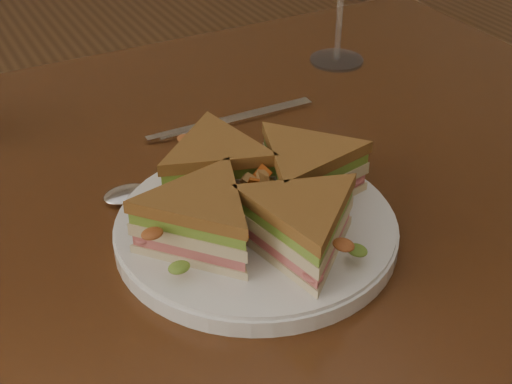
# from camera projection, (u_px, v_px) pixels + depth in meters

# --- Properties ---
(table) EXTENTS (1.20, 0.80, 0.75)m
(table) POSITION_uv_depth(u_px,v_px,m) (177.00, 283.00, 0.76)
(table) COLOR #33190B
(table) RESTS_ON ground
(plate) EXTENTS (0.26, 0.26, 0.02)m
(plate) POSITION_uv_depth(u_px,v_px,m) (256.00, 229.00, 0.66)
(plate) COLOR white
(plate) RESTS_ON table
(sandwich_wedges) EXTENTS (0.27, 0.27, 0.06)m
(sandwich_wedges) POSITION_uv_depth(u_px,v_px,m) (256.00, 197.00, 0.64)
(sandwich_wedges) COLOR beige
(sandwich_wedges) RESTS_ON plate
(crisps_mound) EXTENTS (0.09, 0.09, 0.05)m
(crisps_mound) POSITION_uv_depth(u_px,v_px,m) (256.00, 200.00, 0.64)
(crisps_mound) COLOR #BC5318
(crisps_mound) RESTS_ON plate
(spoon) EXTENTS (0.17, 0.09, 0.01)m
(spoon) POSITION_uv_depth(u_px,v_px,m) (143.00, 185.00, 0.73)
(spoon) COLOR silver
(spoon) RESTS_ON table
(knife) EXTENTS (0.22, 0.02, 0.00)m
(knife) POSITION_uv_depth(u_px,v_px,m) (226.00, 122.00, 0.85)
(knife) COLOR silver
(knife) RESTS_ON table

